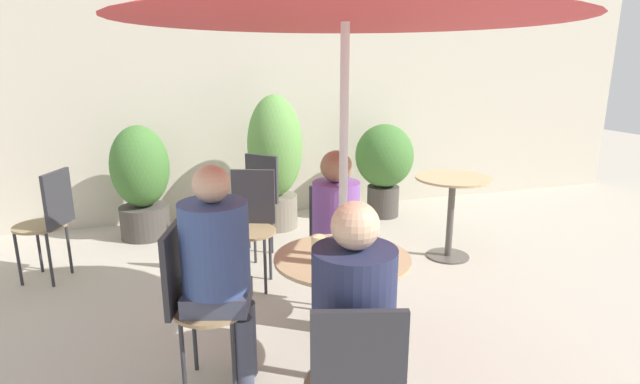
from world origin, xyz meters
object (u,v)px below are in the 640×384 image
object	(u,v)px
seated_person_0	(336,222)
potted_plant_0	(141,179)
bistro_chair_0	(334,240)
potted_plant_2	(384,162)
bistro_chair_1	(192,293)
cafe_table_far	(452,199)
beer_glass_0	(364,236)
seated_person_2	(353,321)
seated_person_1	(219,260)
cafe_table_near	(342,288)
potted_plant_1	(275,157)
bistro_chair_5	(257,195)
bistro_chair_4	(50,215)
bistro_chair_3	(252,217)
beer_glass_1	(318,249)

from	to	relation	value
seated_person_0	potted_plant_0	bearing A→B (deg)	136.02
bistro_chair_0	potted_plant_2	bearing A→B (deg)	73.51
bistro_chair_0	bistro_chair_1	xyz separation A→B (m)	(-0.98, -0.55, 0.00)
cafe_table_far	beer_glass_0	world-z (taller)	beer_glass_0
potted_plant_0	seated_person_0	bearing A→B (deg)	-59.79
seated_person_2	potted_plant_2	world-z (taller)	seated_person_2
seated_person_1	potted_plant_0	distance (m)	2.71
cafe_table_near	bistro_chair_1	size ratio (longest dim) A/B	0.82
potted_plant_0	potted_plant_1	bearing A→B (deg)	-3.88
bistro_chair_5	bistro_chair_4	bearing A→B (deg)	-130.00
cafe_table_near	bistro_chair_3	xyz separation A→B (m)	(-0.24, 1.45, -0.02)
seated_person_2	potted_plant_0	world-z (taller)	seated_person_2
bistro_chair_1	bistro_chair_4	size ratio (longest dim) A/B	1.00
bistro_chair_1	bistro_chair_3	world-z (taller)	same
cafe_table_near	seated_person_1	size ratio (longest dim) A/B	0.60
seated_person_0	seated_person_1	bearing A→B (deg)	-134.92
cafe_table_far	bistro_chair_5	distance (m)	1.76
bistro_chair_4	beer_glass_0	size ratio (longest dim) A/B	5.33
seated_person_0	potted_plant_0	world-z (taller)	seated_person_0
seated_person_1	cafe_table_far	bearing A→B (deg)	-43.82
bistro_chair_4	potted_plant_2	xyz separation A→B (m)	(3.27, 0.83, 0.08)
cafe_table_near	bistro_chair_0	distance (m)	0.80
beer_glass_1	bistro_chair_1	bearing A→B (deg)	157.71
bistro_chair_0	seated_person_0	distance (m)	0.23
cafe_table_far	seated_person_2	bearing A→B (deg)	-129.82
bistro_chair_5	potted_plant_2	distance (m)	1.74
bistro_chair_3	seated_person_2	xyz separation A→B (m)	(0.06, -2.08, 0.19)
seated_person_0	potted_plant_1	xyz separation A→B (m)	(0.06, 2.13, 0.04)
cafe_table_near	bistro_chair_5	world-z (taller)	bistro_chair_5
bistro_chair_3	seated_person_1	bearing A→B (deg)	-86.82
potted_plant_2	bistro_chair_5	bearing A→B (deg)	-155.99
bistro_chair_3	potted_plant_2	bearing A→B (deg)	57.53
seated_person_2	beer_glass_1	bearing A→B (deg)	-77.45
seated_person_1	beer_glass_0	bearing A→B (deg)	-83.63
cafe_table_near	cafe_table_far	world-z (taller)	same
cafe_table_near	cafe_table_far	xyz separation A→B (m)	(1.55, 1.45, -0.02)
potted_plant_0	potted_plant_1	xyz separation A→B (m)	(1.35, -0.09, 0.16)
seated_person_1	seated_person_2	xyz separation A→B (m)	(0.45, -0.80, 0.00)
bistro_chair_5	bistro_chair_0	bearing A→B (deg)	-31.05
cafe_table_far	bistro_chair_4	distance (m)	3.37
beer_glass_1	potted_plant_1	size ratio (longest dim) A/B	0.10
cafe_table_far	bistro_chair_3	size ratio (longest dim) A/B	0.82
cafe_table_near	seated_person_0	size ratio (longest dim) A/B	0.63
bistro_chair_5	beer_glass_0	xyz separation A→B (m)	(0.23, -2.04, 0.28)
beer_glass_1	cafe_table_far	bearing A→B (deg)	41.28
seated_person_0	potted_plant_1	world-z (taller)	potted_plant_1
potted_plant_2	bistro_chair_0	bearing A→B (deg)	-122.31
bistro_chair_1	beer_glass_1	distance (m)	0.73
bistro_chair_1	bistro_chair_5	bearing A→B (deg)	-4.09
bistro_chair_5	potted_plant_0	world-z (taller)	potted_plant_0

